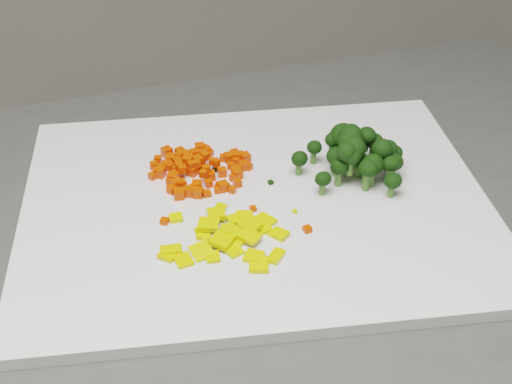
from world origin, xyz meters
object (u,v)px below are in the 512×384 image
object	(u,v)px
carrot_pile	(200,161)
broccoli_pile	(355,149)
cutting_board	(256,205)
pepper_pile	(225,228)

from	to	relation	value
carrot_pile	broccoli_pile	size ratio (longest dim) A/B	0.83
carrot_pile	broccoli_pile	distance (m)	0.17
cutting_board	broccoli_pile	world-z (taller)	broccoli_pile
cutting_board	carrot_pile	size ratio (longest dim) A/B	4.50
pepper_pile	broccoli_pile	xyz separation A→B (m)	(0.17, 0.06, 0.02)
cutting_board	carrot_pile	bearing A→B (deg)	120.35
carrot_pile	cutting_board	bearing A→B (deg)	-59.65
pepper_pile	broccoli_pile	bearing A→B (deg)	19.34
cutting_board	pepper_pile	xyz separation A→B (m)	(-0.05, -0.05, 0.02)
cutting_board	broccoli_pile	distance (m)	0.13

